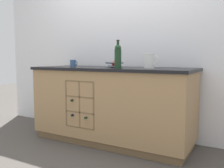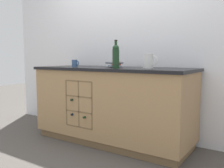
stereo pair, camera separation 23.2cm
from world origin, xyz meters
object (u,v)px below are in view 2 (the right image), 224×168
object	(u,v)px
fruit_bowl	(115,64)
white_pitcher	(148,61)
ceramic_mug	(75,63)
standing_wine_bottle	(116,56)

from	to	relation	value
fruit_bowl	white_pitcher	size ratio (longest dim) A/B	1.29
white_pitcher	ceramic_mug	xyz separation A→B (m)	(-1.04, -0.06, -0.04)
white_pitcher	standing_wine_bottle	size ratio (longest dim) A/B	0.56
ceramic_mug	white_pitcher	bearing A→B (deg)	3.51
standing_wine_bottle	fruit_bowl	bearing A→B (deg)	125.67
fruit_bowl	standing_wine_bottle	xyz separation A→B (m)	(0.17, -0.23, 0.10)
ceramic_mug	standing_wine_bottle	world-z (taller)	standing_wine_bottle
ceramic_mug	fruit_bowl	bearing A→B (deg)	6.50
fruit_bowl	ceramic_mug	bearing A→B (deg)	-173.50
fruit_bowl	standing_wine_bottle	world-z (taller)	standing_wine_bottle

